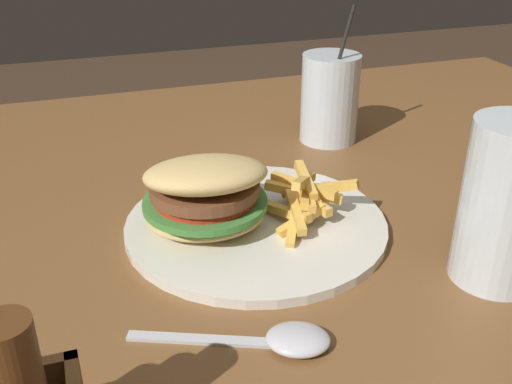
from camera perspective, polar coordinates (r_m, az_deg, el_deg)
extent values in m
cube|color=brown|center=(0.54, 5.46, -11.97)|extent=(1.35, 1.30, 0.03)
cylinder|color=brown|center=(1.43, 17.81, -4.57)|extent=(0.09, 0.09, 0.74)
cylinder|color=silver|center=(0.63, 0.00, -3.11)|extent=(0.27, 0.27, 0.01)
ellipsoid|color=#DBB770|center=(0.61, -4.80, -2.23)|extent=(0.13, 0.11, 0.02)
cylinder|color=#428438|center=(0.60, -4.86, -0.99)|extent=(0.14, 0.14, 0.01)
cylinder|color=red|center=(0.60, -4.88, -0.35)|extent=(0.11, 0.11, 0.01)
cylinder|color=brown|center=(0.60, -4.92, 0.50)|extent=(0.12, 0.12, 0.01)
ellipsoid|color=#DBB770|center=(0.57, -4.82, 1.72)|extent=(0.13, 0.12, 0.04)
cube|color=gold|center=(0.63, 5.11, 0.18)|extent=(0.01, 0.06, 0.02)
cube|color=gold|center=(0.60, 3.81, -1.89)|extent=(0.02, 0.07, 0.02)
cube|color=gold|center=(0.60, 3.65, -2.60)|extent=(0.04, 0.07, 0.03)
cube|color=gold|center=(0.62, 4.62, 1.07)|extent=(0.05, 0.07, 0.03)
cube|color=gold|center=(0.60, 4.33, -2.68)|extent=(0.06, 0.02, 0.02)
cube|color=gold|center=(0.63, 4.55, 0.61)|extent=(0.06, 0.06, 0.01)
cube|color=gold|center=(0.62, 2.87, -1.89)|extent=(0.03, 0.07, 0.02)
cube|color=gold|center=(0.63, 4.76, 1.17)|extent=(0.02, 0.06, 0.02)
cube|color=gold|center=(0.63, 4.85, -0.69)|extent=(0.03, 0.08, 0.01)
cube|color=gold|center=(0.63, 4.52, 0.00)|extent=(0.07, 0.05, 0.02)
cube|color=gold|center=(0.63, 4.97, -0.01)|extent=(0.03, 0.07, 0.01)
cube|color=gold|center=(0.64, 6.04, 0.32)|extent=(0.07, 0.06, 0.03)
cube|color=gold|center=(0.62, 4.62, -0.25)|extent=(0.03, 0.06, 0.01)
cylinder|color=silver|center=(0.56, 22.79, -1.05)|extent=(0.08, 0.08, 0.15)
cylinder|color=#C67F23|center=(0.57, 22.52, -2.42)|extent=(0.07, 0.07, 0.12)
cylinder|color=silver|center=(0.84, 7.03, 8.84)|extent=(0.08, 0.08, 0.12)
cylinder|color=orange|center=(0.84, 6.97, 7.77)|extent=(0.07, 0.07, 0.09)
cylinder|color=black|center=(0.81, 7.43, 10.70)|extent=(0.04, 0.02, 0.19)
ellipsoid|color=silver|center=(0.48, 4.02, -13.82)|extent=(0.06, 0.06, 0.01)
cube|color=silver|center=(0.49, -5.44, -13.81)|extent=(0.11, 0.05, 0.00)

